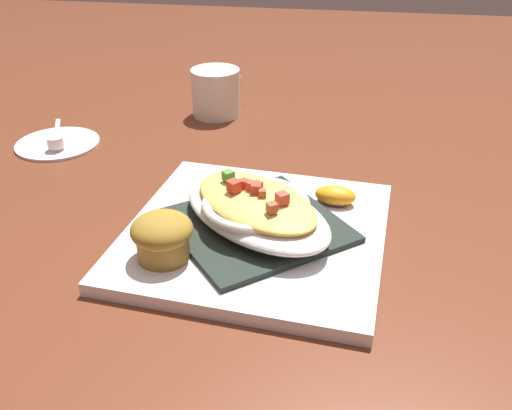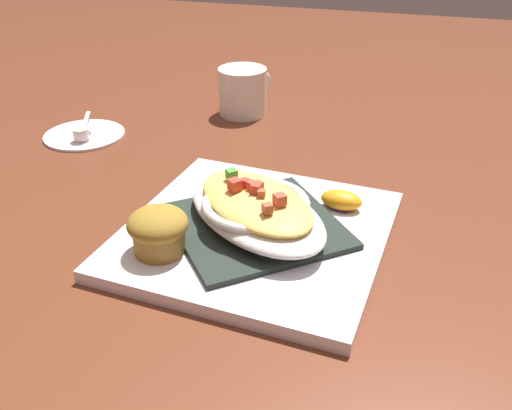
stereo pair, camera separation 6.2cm
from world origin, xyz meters
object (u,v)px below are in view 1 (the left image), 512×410
gratin_dish (256,207)px  spoon (57,136)px  coffee_mug (217,95)px  creamer_saucer (57,142)px  muffin (162,236)px  orange_garnish (335,196)px  square_plate (256,234)px  creamer_cup_0 (55,142)px

gratin_dish → spoon: size_ratio=2.53×
coffee_mug → spoon: coffee_mug is taller
creamer_saucer → muffin: bearing=-136.8°
orange_garnish → creamer_saucer: bearing=72.7°
square_plate → coffee_mug: 0.40m
orange_garnish → creamer_saucer: size_ratio=0.47×
coffee_mug → creamer_cup_0: coffee_mug is taller
coffee_mug → creamer_cup_0: 0.28m
coffee_mug → square_plate: bearing=-160.4°
muffin → square_plate: bearing=-49.8°
gratin_dish → muffin: bearing=130.2°
muffin → spoon: bearing=42.9°
gratin_dish → muffin: 0.11m
square_plate → creamer_cup_0: creamer_cup_0 is taller
square_plate → orange_garnish: size_ratio=4.77×
square_plate → muffin: (-0.07, 0.08, 0.03)m
gratin_dish → coffee_mug: size_ratio=2.12×
square_plate → orange_garnish: 0.11m
coffee_mug → creamer_saucer: coffee_mug is taller
gratin_dish → creamer_cup_0: bearing=61.5°
gratin_dish → spoon: 0.41m
muffin → orange_garnish: 0.22m
spoon → creamer_cup_0: (-0.03, -0.01, 0.00)m
gratin_dish → creamer_cup_0: size_ratio=9.47×
creamer_saucer → creamer_cup_0: creamer_cup_0 is taller
square_plate → creamer_cup_0: (0.18, 0.33, 0.01)m
gratin_dish → muffin: size_ratio=3.58×
spoon → creamer_saucer: bearing=-155.3°
creamer_cup_0 → orange_garnish: bearing=-104.5°
creamer_saucer → creamer_cup_0: (-0.03, -0.01, 0.01)m
muffin → spoon: muffin is taller
coffee_mug → creamer_saucer: size_ratio=0.85×
gratin_dish → coffee_mug: bearing=19.6°
gratin_dish → coffee_mug: coffee_mug is taller
muffin → gratin_dish: bearing=-49.8°
square_plate → gratin_dish: bearing=91.8°
gratin_dish → muffin: (-0.07, 0.08, -0.00)m
square_plate → spoon: size_ratio=3.15×
gratin_dish → creamer_cup_0: (0.18, 0.33, -0.03)m
orange_garnish → creamer_cup_0: bearing=75.5°
gratin_dish → creamer_saucer: bearing=59.0°
coffee_mug → muffin: bearing=-173.7°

